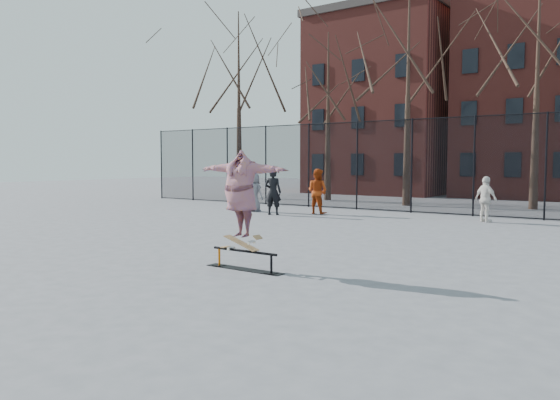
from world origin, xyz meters
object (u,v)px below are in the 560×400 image
Objects in this scene: skate_rail at (244,262)px; bystander_white at (486,199)px; bystander_red at (317,191)px; skater at (241,201)px; bystander_grey at (254,192)px; bystander_black at (273,192)px; skateboard at (241,247)px.

bystander_white is at bearing 82.99° from skate_rail.
skate_rail is 11.91m from bystander_white.
skate_rail is at bearing 118.14° from bystander_red.
bystander_red is at bearing 37.74° from bystander_white.
bystander_red is (-5.03, 10.90, -0.43)m from skater.
skater is 1.27× the size of bystander_grey.
skater is at bearing 102.71° from bystander_black.
bystander_red is (-5.11, 10.90, 0.78)m from skate_rail.
skate_rail is at bearing 103.06° from bystander_black.
bystander_black is 1.00× the size of bystander_red.
skater is (-0.00, 0.00, 0.92)m from skateboard.
bystander_grey reaches higher than bystander_white.
skateboard is (-0.08, 0.00, 0.30)m from skate_rail.
skateboard is at bearing 112.52° from bystander_white.
skate_rail is at bearing 112.92° from bystander_white.
bystander_white is at bearing -169.19° from bystander_red.
bystander_black is (-6.28, 9.47, -0.43)m from skater.
bystander_white is at bearing 175.79° from bystander_black.
skate_rail is 12.06m from bystander_red.
bystander_white is (7.81, 2.33, -0.12)m from bystander_black.
bystander_red reaches higher than skate_rail.
skateboard is 11.90m from bystander_white.
bystander_black is 1.89m from bystander_red.
bystander_black is at bearing 123.54° from skateboard.
skate_rail is 1.11× the size of bystander_white.
skater is 11.91m from bystander_white.
bystander_white reaches higher than skate_rail.
skater reaches higher than bystander_white.
bystander_black is (-6.36, 9.47, 0.78)m from skate_rail.
skate_rail is at bearing -0.00° from skateboard.
skate_rail is 0.31m from skateboard.
skateboard is at bearing 180.00° from skate_rail.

